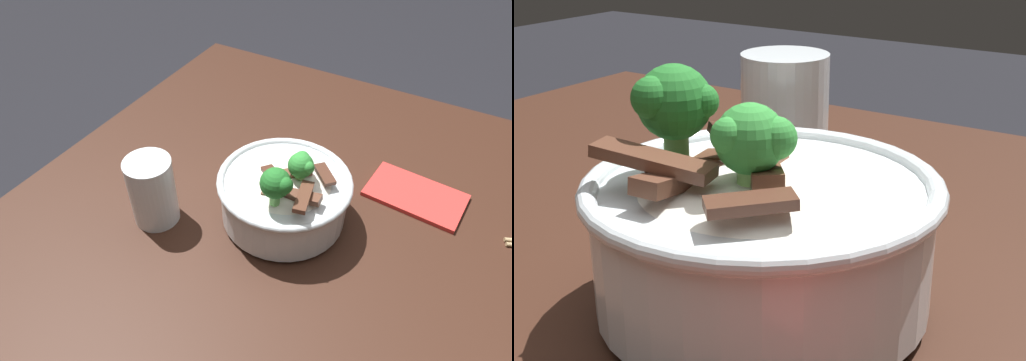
{
  "view_description": "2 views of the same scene",
  "coord_description": "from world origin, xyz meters",
  "views": [
    {
      "loc": [
        0.07,
        -0.44,
        1.32
      ],
      "look_at": [
        -0.18,
        0.01,
        0.84
      ],
      "focal_mm": 31.41,
      "sensor_mm": 36.0,
      "label": 1
    },
    {
      "loc": [
        0.2,
        0.26,
        1.01
      ],
      "look_at": [
        -0.16,
        0.02,
        0.84
      ],
      "focal_mm": 51.9,
      "sensor_mm": 36.0,
      "label": 2
    }
  ],
  "objects": [
    {
      "name": "rice_bowl",
      "position": [
        -0.14,
        0.03,
        0.82
      ],
      "size": [
        0.21,
        0.21,
        0.15
      ],
      "color": "silver",
      "rests_on": "dining_table"
    },
    {
      "name": "drinking_glass",
      "position": [
        -0.32,
        -0.07,
        0.82
      ],
      "size": [
        0.08,
        0.08,
        0.12
      ],
      "color": "white",
      "rests_on": "dining_table"
    },
    {
      "name": "folded_napkin",
      "position": [
        0.05,
        0.19,
        0.77
      ],
      "size": [
        0.17,
        0.11,
        0.01
      ],
      "primitive_type": "cube",
      "rotation": [
        0.0,
        0.0,
        -0.09
      ],
      "color": "red",
      "rests_on": "dining_table"
    },
    {
      "name": "dining_table",
      "position": [
        0.0,
        0.0,
        0.66
      ],
      "size": [
        1.18,
        1.05,
        0.77
      ],
      "color": "#381E14",
      "rests_on": "ground"
    }
  ]
}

